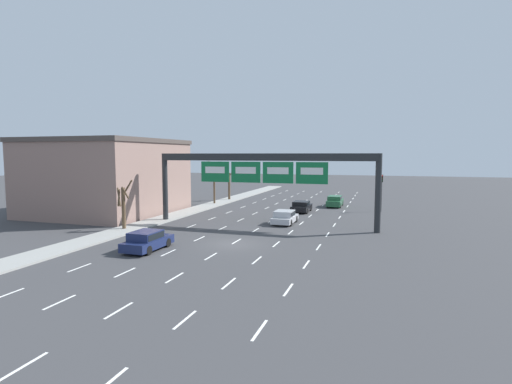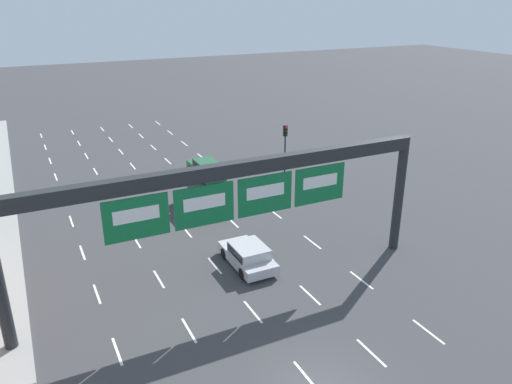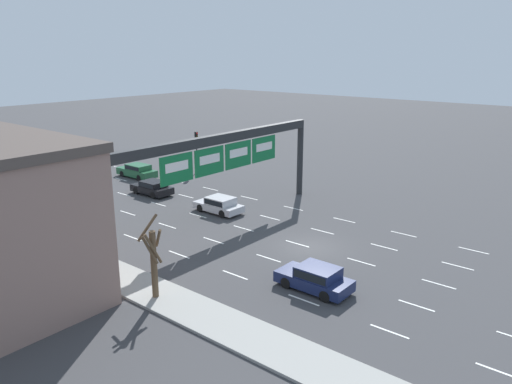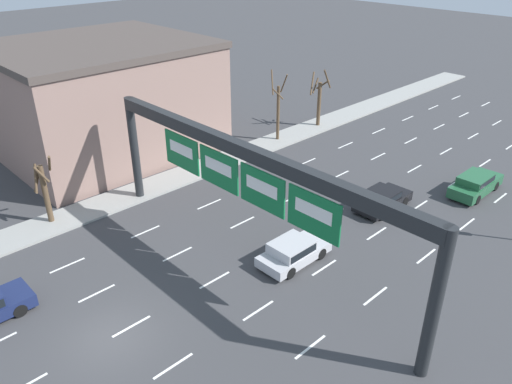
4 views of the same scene
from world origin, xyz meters
name	(u,v)px [view 2 (image 2 of 4)]	position (x,y,z in m)	size (l,w,h in m)	color
lane_dashes	(200,247)	(0.00, 13.50, 0.00)	(13.32, 67.00, 0.01)	white
sign_gantry	(233,191)	(0.00, 8.17, 5.63)	(21.95, 0.70, 7.07)	#232628
car_green	(206,168)	(4.98, 25.34, 0.78)	(1.87, 4.83, 1.46)	#235B38
car_black	(196,202)	(1.72, 18.84, 0.72)	(1.97, 4.21, 1.33)	black
car_silver	(248,254)	(1.73, 10.16, 0.73)	(1.98, 4.24, 1.35)	#B7B7BC
traffic_light_near_gantry	(285,141)	(10.92, 22.26, 3.24)	(0.30, 0.35, 4.53)	black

